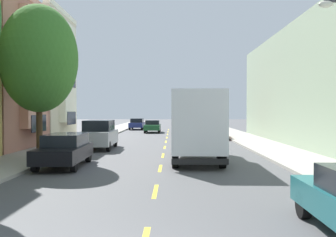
{
  "coord_description": "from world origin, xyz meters",
  "views": [
    {
      "loc": [
        0.55,
        -5.59,
        2.58
      ],
      "look_at": [
        0.18,
        26.18,
        1.94
      ],
      "focal_mm": 42.32,
      "sensor_mm": 36.0,
      "label": 1
    }
  ],
  "objects_px": {
    "parked_pickup_red": "(213,129)",
    "parked_wagon_black": "(65,149)",
    "street_tree_second": "(39,59)",
    "moving_forest_sedan": "(152,126)",
    "parked_wagon_navy": "(137,124)",
    "parked_suv_burgundy": "(203,123)",
    "parked_wagon_white": "(207,127)",
    "delivery_box_truck": "(197,122)",
    "parked_suv_silver": "(99,134)"
  },
  "relations": [
    {
      "from": "delivery_box_truck",
      "to": "parked_pickup_red",
      "type": "height_order",
      "value": "delivery_box_truck"
    },
    {
      "from": "parked_suv_silver",
      "to": "delivery_box_truck",
      "type": "bearing_deg",
      "value": -44.96
    },
    {
      "from": "street_tree_second",
      "to": "parked_suv_silver",
      "type": "height_order",
      "value": "street_tree_second"
    },
    {
      "from": "parked_wagon_white",
      "to": "street_tree_second",
      "type": "bearing_deg",
      "value": -115.12
    },
    {
      "from": "delivery_box_truck",
      "to": "parked_wagon_white",
      "type": "xyz_separation_m",
      "value": [
        2.59,
        23.31,
        -1.17
      ]
    },
    {
      "from": "parked_wagon_navy",
      "to": "parked_pickup_red",
      "type": "bearing_deg",
      "value": -62.76
    },
    {
      "from": "parked_wagon_white",
      "to": "moving_forest_sedan",
      "type": "distance_m",
      "value": 6.76
    },
    {
      "from": "parked_pickup_red",
      "to": "parked_wagon_white",
      "type": "bearing_deg",
      "value": 89.61
    },
    {
      "from": "parked_wagon_white",
      "to": "moving_forest_sedan",
      "type": "height_order",
      "value": "parked_wagon_white"
    },
    {
      "from": "delivery_box_truck",
      "to": "parked_suv_burgundy",
      "type": "distance_m",
      "value": 30.72
    },
    {
      "from": "parked_wagon_white",
      "to": "delivery_box_truck",
      "type": "bearing_deg",
      "value": -96.34
    },
    {
      "from": "parked_pickup_red",
      "to": "parked_suv_silver",
      "type": "distance_m",
      "value": 13.64
    },
    {
      "from": "parked_wagon_white",
      "to": "moving_forest_sedan",
      "type": "bearing_deg",
      "value": 156.2
    },
    {
      "from": "parked_pickup_red",
      "to": "parked_wagon_black",
      "type": "relative_size",
      "value": 1.12
    },
    {
      "from": "moving_forest_sedan",
      "to": "parked_pickup_red",
      "type": "bearing_deg",
      "value": -56.83
    },
    {
      "from": "parked_wagon_black",
      "to": "parked_wagon_white",
      "type": "distance_m",
      "value": 26.9
    },
    {
      "from": "parked_wagon_navy",
      "to": "parked_wagon_white",
      "type": "distance_m",
      "value": 13.28
    },
    {
      "from": "parked_suv_silver",
      "to": "street_tree_second",
      "type": "bearing_deg",
      "value": -109.16
    },
    {
      "from": "street_tree_second",
      "to": "parked_pickup_red",
      "type": "relative_size",
      "value": 1.49
    },
    {
      "from": "parked_suv_silver",
      "to": "parked_wagon_white",
      "type": "bearing_deg",
      "value": 62.97
    },
    {
      "from": "delivery_box_truck",
      "to": "parked_wagon_white",
      "type": "height_order",
      "value": "delivery_box_truck"
    },
    {
      "from": "parked_pickup_red",
      "to": "parked_suv_burgundy",
      "type": "bearing_deg",
      "value": 89.39
    },
    {
      "from": "parked_wagon_navy",
      "to": "parked_wagon_black",
      "type": "bearing_deg",
      "value": -90.22
    },
    {
      "from": "parked_wagon_black",
      "to": "parked_suv_burgundy",
      "type": "xyz_separation_m",
      "value": [
        8.9,
        32.69,
        0.18
      ]
    },
    {
      "from": "parked_wagon_navy",
      "to": "parked_suv_burgundy",
      "type": "height_order",
      "value": "parked_suv_burgundy"
    },
    {
      "from": "parked_wagon_black",
      "to": "parked_wagon_navy",
      "type": "bearing_deg",
      "value": 89.78
    },
    {
      "from": "parked_wagon_navy",
      "to": "moving_forest_sedan",
      "type": "relative_size",
      "value": 1.05
    },
    {
      "from": "moving_forest_sedan",
      "to": "parked_suv_burgundy",
      "type": "bearing_deg",
      "value": 35.82
    },
    {
      "from": "delivery_box_truck",
      "to": "parked_suv_burgundy",
      "type": "height_order",
      "value": "delivery_box_truck"
    },
    {
      "from": "delivery_box_truck",
      "to": "parked_suv_silver",
      "type": "xyz_separation_m",
      "value": [
        -6.16,
        6.15,
        -0.98
      ]
    },
    {
      "from": "street_tree_second",
      "to": "delivery_box_truck",
      "type": "xyz_separation_m",
      "value": [
        8.19,
        -0.31,
        -3.3
      ]
    },
    {
      "from": "street_tree_second",
      "to": "parked_suv_silver",
      "type": "relative_size",
      "value": 1.65
    },
    {
      "from": "parked_pickup_red",
      "to": "moving_forest_sedan",
      "type": "xyz_separation_m",
      "value": [
        -6.14,
        9.4,
        -0.08
      ]
    },
    {
      "from": "parked_wagon_white",
      "to": "parked_suv_silver",
      "type": "xyz_separation_m",
      "value": [
        -8.75,
        -17.16,
        0.18
      ]
    },
    {
      "from": "parked_wagon_navy",
      "to": "parked_suv_burgundy",
      "type": "xyz_separation_m",
      "value": [
        8.76,
        -2.8,
        0.18
      ]
    },
    {
      "from": "street_tree_second",
      "to": "parked_pickup_red",
      "type": "height_order",
      "value": "street_tree_second"
    },
    {
      "from": "street_tree_second",
      "to": "moving_forest_sedan",
      "type": "bearing_deg",
      "value": 79.87
    },
    {
      "from": "parked_wagon_navy",
      "to": "parked_wagon_white",
      "type": "bearing_deg",
      "value": -49.31
    },
    {
      "from": "parked_pickup_red",
      "to": "parked_wagon_navy",
      "type": "height_order",
      "value": "parked_pickup_red"
    },
    {
      "from": "street_tree_second",
      "to": "parked_wagon_black",
      "type": "bearing_deg",
      "value": -50.54
    },
    {
      "from": "parked_pickup_red",
      "to": "parked_wagon_navy",
      "type": "xyz_separation_m",
      "value": [
        -8.62,
        16.74,
        -0.02
      ]
    },
    {
      "from": "street_tree_second",
      "to": "parked_suv_burgundy",
      "type": "distance_m",
      "value": 32.46
    },
    {
      "from": "parked_pickup_red",
      "to": "parked_wagon_white",
      "type": "relative_size",
      "value": 1.13
    },
    {
      "from": "street_tree_second",
      "to": "delivery_box_truck",
      "type": "height_order",
      "value": "street_tree_second"
    },
    {
      "from": "street_tree_second",
      "to": "parked_wagon_navy",
      "type": "relative_size",
      "value": 1.69
    },
    {
      "from": "street_tree_second",
      "to": "parked_wagon_navy",
      "type": "xyz_separation_m",
      "value": [
        2.13,
        33.08,
        -4.47
      ]
    },
    {
      "from": "delivery_box_truck",
      "to": "moving_forest_sedan",
      "type": "xyz_separation_m",
      "value": [
        -3.59,
        26.04,
        -1.22
      ]
    },
    {
      "from": "parked_wagon_navy",
      "to": "parked_suv_burgundy",
      "type": "distance_m",
      "value": 9.2
    },
    {
      "from": "parked_wagon_white",
      "to": "moving_forest_sedan",
      "type": "xyz_separation_m",
      "value": [
        -6.19,
        2.73,
        -0.05
      ]
    },
    {
      "from": "parked_wagon_black",
      "to": "parked_suv_silver",
      "type": "height_order",
      "value": "parked_suv_silver"
    }
  ]
}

